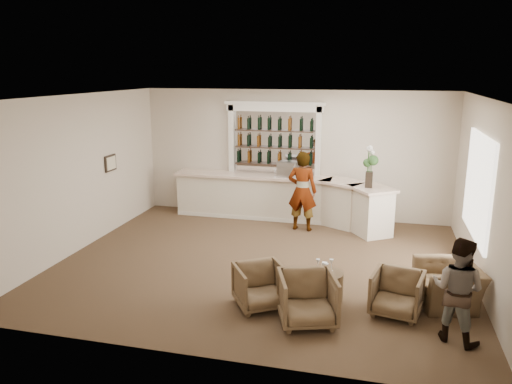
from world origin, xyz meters
TOP-DOWN VIEW (x-y plane):
  - ground at (0.00, 0.00)m, footprint 8.00×8.00m
  - room_shell at (0.16, 0.71)m, footprint 8.04×7.02m
  - bar_counter at (-0.16, 3.00)m, footprint 5.72×1.80m
  - back_bar_alcove at (-0.50, 3.41)m, footprint 2.64×0.25m
  - cocktail_table at (1.40, -1.36)m, footprint 0.64×0.64m
  - sommelier at (0.43, 2.34)m, footprint 0.74×0.52m
  - guest at (3.36, -2.18)m, footprint 0.94×0.87m
  - armchair_left at (0.41, -1.86)m, footprint 1.07×1.08m
  - armchair_center at (1.24, -2.20)m, footprint 1.08×1.09m
  - armchair_right at (2.57, -1.58)m, footprint 0.90×0.92m
  - armchair_far at (3.40, -1.01)m, footprint 1.14×1.24m
  - espresso_machine at (-0.05, 3.02)m, footprint 0.55×0.49m
  - flower_vase at (1.97, 2.36)m, footprint 0.26×0.26m
  - wine_glass_bar_left at (-0.37, 2.93)m, footprint 0.07×0.07m
  - wine_glass_bar_right at (-0.14, 3.02)m, footprint 0.07×0.07m
  - wine_glass_tbl_a at (1.28, -1.33)m, footprint 0.07×0.07m
  - wine_glass_tbl_b at (1.50, -1.28)m, footprint 0.07×0.07m
  - wine_glass_tbl_c at (1.44, -1.49)m, footprint 0.07×0.07m
  - napkin_holder at (1.38, -1.22)m, footprint 0.08×0.08m

SIDE VIEW (x-z plane):
  - ground at x=0.00m, z-range 0.00..0.00m
  - cocktail_table at x=1.40m, z-range 0.00..0.50m
  - armchair_far at x=3.40m, z-range 0.00..0.68m
  - armchair_right at x=2.57m, z-range 0.00..0.70m
  - armchair_left at x=0.41m, z-range 0.00..0.72m
  - armchair_center at x=1.24m, z-range 0.00..0.79m
  - napkin_holder at x=1.38m, z-range 0.50..0.62m
  - bar_counter at x=-0.16m, z-range 0.00..1.14m
  - wine_glass_tbl_a at x=1.28m, z-range 0.50..0.71m
  - wine_glass_tbl_b at x=1.50m, z-range 0.50..0.71m
  - wine_glass_tbl_c at x=1.44m, z-range 0.50..0.71m
  - guest at x=3.36m, z-range 0.00..1.54m
  - sommelier at x=0.43m, z-range 0.00..1.92m
  - wine_glass_bar_left at x=-0.37m, z-range 1.14..1.35m
  - wine_glass_bar_right at x=-0.14m, z-range 1.14..1.35m
  - espresso_machine at x=-0.05m, z-range 1.14..1.54m
  - flower_vase at x=1.97m, z-range 1.20..2.17m
  - back_bar_alcove at x=-0.50m, z-range 0.53..3.53m
  - room_shell at x=0.16m, z-range 0.68..4.00m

